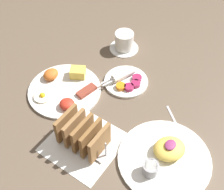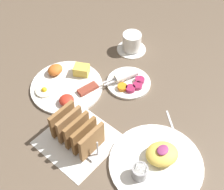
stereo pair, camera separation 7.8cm
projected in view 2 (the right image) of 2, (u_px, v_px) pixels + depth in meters
name	position (u px, v px, depth m)	size (l,w,h in m)	color
ground_plane	(113.00, 117.00, 1.07)	(3.00, 3.00, 0.00)	brown
napkin_flat	(78.00, 140.00, 1.00)	(0.22, 0.22, 0.00)	white
plate_breakfast	(67.00, 85.00, 1.15)	(0.27, 0.27, 0.05)	white
plate_condiments	(129.00, 82.00, 1.16)	(0.17, 0.16, 0.04)	white
plate_foreground	(156.00, 162.00, 0.94)	(0.29, 0.29, 0.06)	white
toast_rack	(77.00, 131.00, 0.96)	(0.10, 0.18, 0.10)	#B7B7BC
coffee_cup	(132.00, 43.00, 1.27)	(0.12, 0.12, 0.08)	white
teaspoon	(174.00, 131.00, 1.02)	(0.09, 0.10, 0.01)	silver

